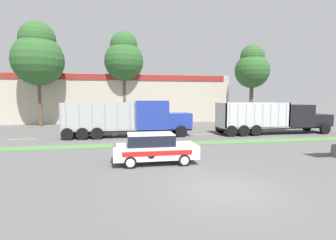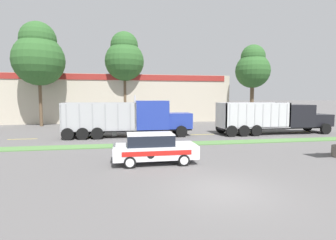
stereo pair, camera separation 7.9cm
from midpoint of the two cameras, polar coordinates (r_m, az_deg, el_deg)
The scene contains 15 objects.
ground_plane at distance 10.61m, azimuth 11.83°, elevation -14.85°, with size 600.00×600.00×0.00m, color #5B5959.
grass_verge at distance 20.12m, azimuth 0.74°, elevation -5.24°, with size 120.00×1.57×0.06m, color #517F42.
centre_line_2 at distance 25.88m, azimuth -29.30°, elevation -3.65°, with size 2.40×0.14×0.01m, color yellow.
centre_line_3 at distance 24.66m, azimuth -17.32°, elevation -3.64°, with size 2.40×0.14×0.01m, color yellow.
centre_line_4 at distance 24.59m, azimuth -4.71°, elevation -3.46°, with size 2.40×0.14×0.01m, color yellow.
centre_line_5 at distance 25.69m, azimuth 7.38°, elevation -3.13°, with size 2.40×0.14×0.01m, color yellow.
centre_line_6 at distance 27.81m, azimuth 18.05°, elevation -2.72°, with size 2.40×0.14×0.01m, color yellow.
centre_line_7 at distance 30.74m, azimuth 26.94°, elevation -2.30°, with size 2.40×0.14×0.01m, color yellow.
dump_truck_lead at distance 24.25m, azimuth -6.06°, elevation 0.29°, with size 11.59×2.67×3.77m.
dump_truck_mid at distance 28.56m, azimuth 23.75°, elevation 0.29°, with size 11.59×2.85×3.13m.
rally_car at distance 14.36m, azimuth -3.23°, elevation -6.06°, with size 4.51×2.06×1.67m.
store_building_backdrop at distance 43.32m, azimuth -12.15°, elevation 4.59°, with size 34.80×12.10×6.85m.
tree_behind_left at distance 39.79m, azimuth 17.78°, elevation 10.80°, with size 4.86×4.86×11.03m.
tree_behind_centre at distance 36.63m, azimuth -26.52°, elevation 12.54°, with size 6.18×6.18×12.79m.
tree_behind_right at distance 37.77m, azimuth -9.63°, elevation 13.28°, with size 5.39×5.39×12.64m.
Camera 1 is at (-3.87, -9.22, 3.56)m, focal length 28.00 mm.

